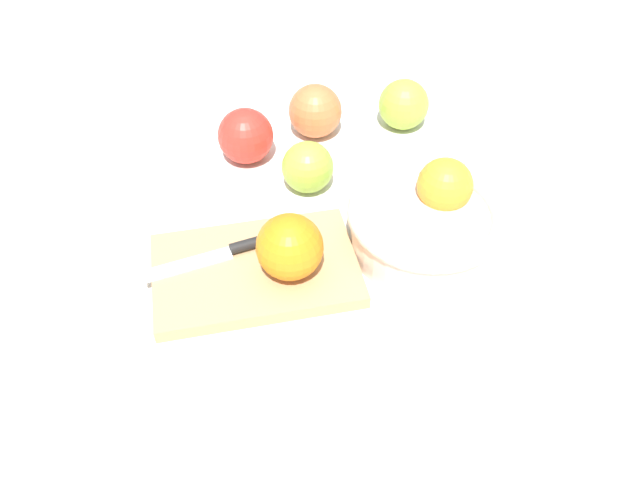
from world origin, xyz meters
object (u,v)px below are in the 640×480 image
orange_on_board (290,247)px  apple_front_center (308,167)px  bowl (427,221)px  cutting_board (256,270)px  knife (222,253)px  apple_front_left_2 (315,111)px  apple_front_left (404,104)px  apple_front_right (246,136)px

orange_on_board → apple_front_center: bearing=-104.8°
bowl → cutting_board: (0.22, 0.02, -0.03)m
cutting_board → knife: bearing=-29.9°
apple_front_left_2 → apple_front_center: bearing=76.9°
bowl → apple_front_center: bowl is taller
orange_on_board → cutting_board: bearing=-20.5°
knife → apple_front_left_2: apple_front_left_2 is taller
apple_front_left → apple_front_center: (0.17, 0.13, -0.00)m
apple_front_right → apple_front_left_2: 0.12m
orange_on_board → apple_front_left_2: bearing=-104.1°
orange_on_board → bowl: bearing=-168.7°
bowl → apple_front_left_2: 0.28m
orange_on_board → knife: 0.09m
orange_on_board → knife: orange_on_board is taller
apple_front_left → apple_front_center: bearing=37.4°
apple_front_right → apple_front_left_2: (-0.11, -0.05, 0.00)m
orange_on_board → knife: size_ratio=0.51×
cutting_board → orange_on_board: bearing=159.5°
orange_on_board → apple_front_center: (-0.05, -0.17, -0.02)m
orange_on_board → apple_front_left_2: 0.31m
cutting_board → apple_front_left_2: apple_front_left_2 is taller
bowl → apple_front_center: (0.13, -0.14, -0.00)m
apple_front_right → apple_front_left: 0.25m
knife → apple_front_center: size_ratio=2.15×
orange_on_board → knife: (0.08, -0.04, -0.03)m
bowl → apple_front_left: 0.27m
cutting_board → knife: (0.04, -0.02, 0.01)m
apple_front_left → cutting_board: bearing=48.2°
bowl → knife: bowl is taller
apple_front_left_2 → bowl: bearing=110.6°
cutting_board → apple_front_right: apple_front_right is taller
orange_on_board → apple_front_left: (-0.21, -0.30, -0.02)m
knife → apple_front_left_2: size_ratio=1.90×
cutting_board → apple_front_left: 0.38m
apple_front_right → apple_front_left: size_ratio=1.04×
apple_front_right → apple_front_center: bearing=134.5°
cutting_board → knife: size_ratio=1.59×
bowl → apple_front_right: size_ratio=2.40×
bowl → apple_front_left_2: size_ratio=2.39×
bowl → apple_front_left_2: bowl is taller
knife → apple_front_right: size_ratio=1.91×
orange_on_board → apple_front_center: 0.18m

